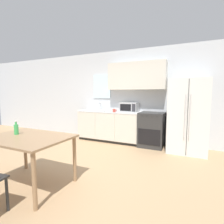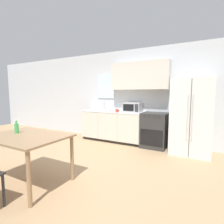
{
  "view_description": "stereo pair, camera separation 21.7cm",
  "coord_description": "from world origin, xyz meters",
  "px_view_note": "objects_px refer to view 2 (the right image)",
  "views": [
    {
      "loc": [
        1.84,
        -2.68,
        1.44
      ],
      "look_at": [
        0.33,
        0.57,
        1.05
      ],
      "focal_mm": 28.0,
      "sensor_mm": 36.0,
      "label": 1
    },
    {
      "loc": [
        2.04,
        -2.58,
        1.44
      ],
      "look_at": [
        0.33,
        0.57,
        1.05
      ],
      "focal_mm": 28.0,
      "sensor_mm": 36.0,
      "label": 2
    }
  ],
  "objects_px": {
    "refrigerator": "(191,116)",
    "oven_range": "(155,130)",
    "microwave": "(133,107)",
    "drink_bottle": "(17,128)",
    "coffee_mug": "(117,111)",
    "dining_table": "(27,141)"
  },
  "relations": [
    {
      "from": "drink_bottle",
      "to": "refrigerator",
      "type": "bearing_deg",
      "value": 47.64
    },
    {
      "from": "oven_range",
      "to": "coffee_mug",
      "type": "distance_m",
      "value": 1.15
    },
    {
      "from": "microwave",
      "to": "coffee_mug",
      "type": "distance_m",
      "value": 0.47
    },
    {
      "from": "refrigerator",
      "to": "oven_range",
      "type": "bearing_deg",
      "value": 175.41
    },
    {
      "from": "oven_range",
      "to": "dining_table",
      "type": "xyz_separation_m",
      "value": [
        -1.3,
        -2.82,
        0.22
      ]
    },
    {
      "from": "microwave",
      "to": "coffee_mug",
      "type": "relative_size",
      "value": 4.49
    },
    {
      "from": "oven_range",
      "to": "refrigerator",
      "type": "bearing_deg",
      "value": -4.59
    },
    {
      "from": "refrigerator",
      "to": "microwave",
      "type": "relative_size",
      "value": 3.56
    },
    {
      "from": "drink_bottle",
      "to": "coffee_mug",
      "type": "bearing_deg",
      "value": 77.59
    },
    {
      "from": "refrigerator",
      "to": "microwave",
      "type": "bearing_deg",
      "value": 173.18
    },
    {
      "from": "microwave",
      "to": "oven_range",
      "type": "bearing_deg",
      "value": -9.68
    },
    {
      "from": "coffee_mug",
      "to": "dining_table",
      "type": "bearing_deg",
      "value": -96.11
    },
    {
      "from": "oven_range",
      "to": "refrigerator",
      "type": "xyz_separation_m",
      "value": [
        0.88,
        -0.07,
        0.43
      ]
    },
    {
      "from": "microwave",
      "to": "dining_table",
      "type": "bearing_deg",
      "value": -101.98
    },
    {
      "from": "microwave",
      "to": "coffee_mug",
      "type": "xyz_separation_m",
      "value": [
        -0.34,
        -0.31,
        -0.09
      ]
    },
    {
      "from": "oven_range",
      "to": "refrigerator",
      "type": "distance_m",
      "value": 0.98
    },
    {
      "from": "coffee_mug",
      "to": "oven_range",
      "type": "bearing_deg",
      "value": 10.79
    },
    {
      "from": "oven_range",
      "to": "coffee_mug",
      "type": "bearing_deg",
      "value": -169.21
    },
    {
      "from": "microwave",
      "to": "drink_bottle",
      "type": "height_order",
      "value": "microwave"
    },
    {
      "from": "microwave",
      "to": "coffee_mug",
      "type": "height_order",
      "value": "microwave"
    },
    {
      "from": "microwave",
      "to": "coffee_mug",
      "type": "bearing_deg",
      "value": -137.69
    },
    {
      "from": "coffee_mug",
      "to": "microwave",
      "type": "bearing_deg",
      "value": 42.31
    }
  ]
}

